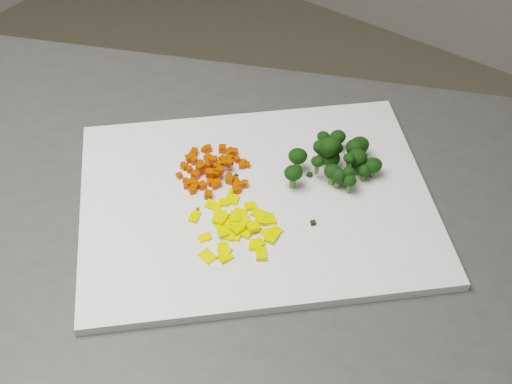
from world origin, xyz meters
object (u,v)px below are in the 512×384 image
Objects in this scene: cutting_board at (256,201)px; pepper_pile at (234,224)px; carrot_pile at (213,165)px; broccoli_pile at (331,156)px.

pepper_pile is (0.01, -0.06, 0.01)m from cutting_board.
carrot_pile is 0.86× the size of pepper_pile.
broccoli_pile reaches higher than cutting_board.
pepper_pile is 0.17m from broccoli_pile.
carrot_pile is 0.83× the size of broccoli_pile.
broccoli_pile reaches higher than pepper_pile.
broccoli_pile is at bearing 75.21° from pepper_pile.
carrot_pile is at bearing -143.41° from broccoli_pile.
cutting_board is 0.06m from pepper_pile.
pepper_pile is 0.97× the size of broccoli_pile.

